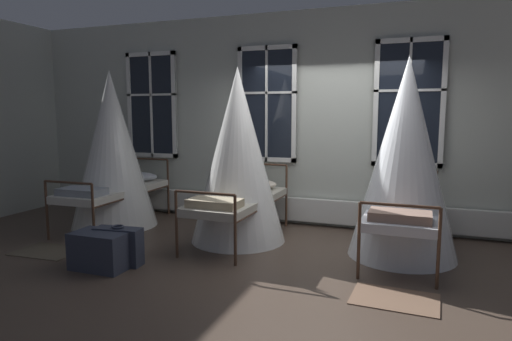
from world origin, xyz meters
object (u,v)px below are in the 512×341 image
cot_first (112,152)px  suitcase_dark (119,246)px  cot_third (405,161)px  travel_trunk (101,250)px  cot_second (238,158)px

cot_first → suitcase_dark: cot_first is taller
cot_first → cot_third: (4.30, -0.02, 0.01)m
cot_third → travel_trunk: bearing=118.2°
cot_second → travel_trunk: size_ratio=3.72×
suitcase_dark → cot_second: bearing=51.6°
cot_first → cot_second: 2.13m
suitcase_dark → travel_trunk: suitcase_dark is taller
cot_first → cot_third: 4.30m
suitcase_dark → travel_trunk: size_ratio=0.90×
cot_second → suitcase_dark: cot_second is taller
cot_first → travel_trunk: (1.10, -1.67, -0.96)m
suitcase_dark → cot_third: bearing=20.3°
cot_second → travel_trunk: 2.12m
cot_third → travel_trunk: size_ratio=3.81×
cot_second → suitcase_dark: 1.93m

